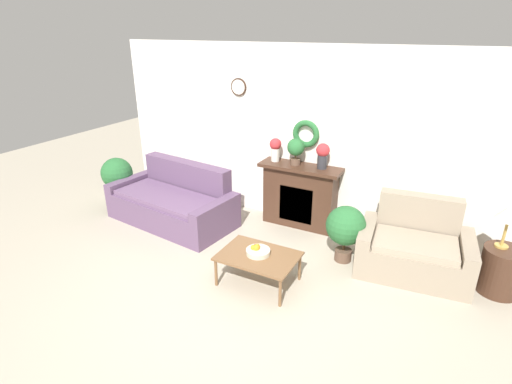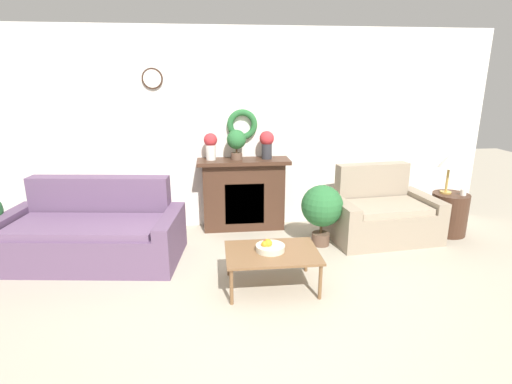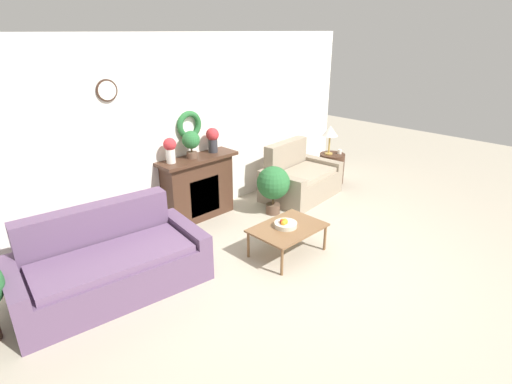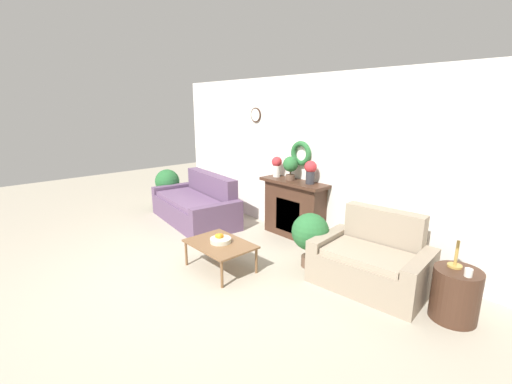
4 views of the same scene
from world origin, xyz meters
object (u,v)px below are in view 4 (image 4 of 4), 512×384
Objects in this scene: loveseat_right at (371,262)px; fruit_bowl at (220,239)px; couch_left at (197,205)px; coffee_table at (220,245)px; table_lamp at (461,229)px; vase_on_mantel_right at (310,171)px; potted_plant_floor_by_couch at (167,183)px; side_table_by_loveseat at (455,294)px; vase_on_mantel_left at (277,165)px; fireplace at (294,209)px; potted_plant_floor_by_loveseat at (310,233)px; mug at (469,273)px; potted_plant_on_mantel at (291,166)px.

loveseat_right is 2.00m from fruit_bowl.
coffee_table is (1.98, -0.88, 0.04)m from couch_left.
vase_on_mantel_right is (-2.36, 0.48, 0.22)m from table_lamp.
table_lamp is 0.63× the size of potted_plant_floor_by_couch.
vase_on_mantel_right is at bearing 83.35° from fruit_bowl.
loveseat_right is at bearing -179.63° from side_table_by_loveseat.
potted_plant_floor_by_couch is at bearing -164.01° from vase_on_mantel_left.
table_lamp is at bearing -9.97° from fireplace.
vase_on_mantel_right is at bearing 12.56° from potted_plant_floor_by_couch.
vase_on_mantel_right reaches higher than side_table_by_loveseat.
fruit_bowl is 0.52× the size of side_table_by_loveseat.
potted_plant_floor_by_couch is 3.99m from potted_plant_floor_by_loveseat.
fireplace is 2.32× the size of table_lamp.
mug is 3.06m from potted_plant_on_mantel.
potted_plant_floor_by_loveseat is at bearing -172.59° from table_lamp.
fruit_bowl is 2.92m from mug.
mug is at bearing -11.30° from potted_plant_on_mantel.
side_table_by_loveseat is at bearing -9.38° from vase_on_mantel_left.
potted_plant_floor_by_loveseat is at bearing -174.10° from loveseat_right.
coffee_table is 1.26m from potted_plant_floor_by_loveseat.
loveseat_right is at bearing -16.49° from fireplace.
side_table_by_loveseat is at bearing 5.69° from potted_plant_floor_by_loveseat.
potted_plant_floor_by_couch is (-4.83, -0.22, 0.23)m from loveseat_right.
vase_on_mantel_left is (-3.27, 0.61, 0.59)m from mug.
potted_plant_on_mantel reaches higher than loveseat_right.
coffee_table is 2.59× the size of vase_on_mantel_left.
table_lamp is (4.50, 0.33, 0.68)m from couch_left.
vase_on_mantel_right is at bearing 154.20° from loveseat_right.
fireplace is 0.74m from potted_plant_on_mantel.
potted_plant_floor_by_couch is (-3.21, 0.93, 0.19)m from coffee_table.
mug is at bearing -37.87° from side_table_by_loveseat.
vase_on_mantel_left reaches higher than fireplace.
loveseat_right reaches higher than potted_plant_floor_by_couch.
potted_plant_floor_by_loveseat is at bearing -34.04° from potted_plant_on_mantel.
fruit_bowl is at bearing 133.65° from coffee_table.
coffee_table is 0.08m from fruit_bowl.
vase_on_mantel_left is 0.89× the size of potted_plant_on_mantel.
vase_on_mantel_left is (-0.43, 0.01, 0.70)m from fireplace.
vase_on_mantel_left is at bearing 152.55° from potted_plant_floor_by_loveseat.
loveseat_right is 2.53× the size of side_table_by_loveseat.
potted_plant_floor_by_couch is (-3.19, 0.91, 0.12)m from fruit_bowl.
loveseat_right is at bearing 35.47° from coffee_table.
vase_on_mantel_right is 0.48× the size of potted_plant_floor_by_loveseat.
side_table_by_loveseat is 1.83m from potted_plant_floor_by_loveseat.
vase_on_mantel_left is 0.35m from potted_plant_on_mantel.
fireplace is at bearing 168.07° from mug.
mug is (2.72, 1.05, 0.18)m from fruit_bowl.
couch_left reaches higher than fruit_bowl.
coffee_table is 2.91m from mug.
potted_plant_floor_by_couch reaches higher than side_table_by_loveseat.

